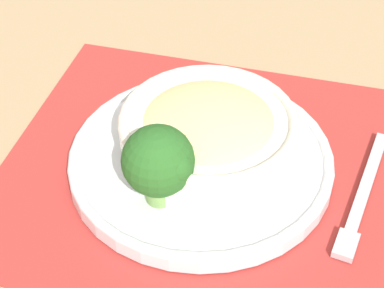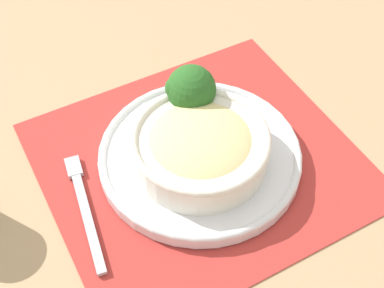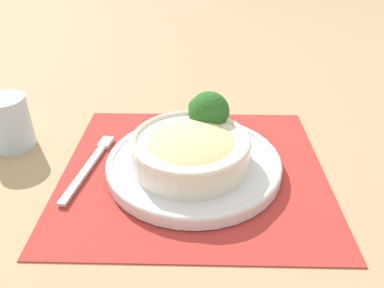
{
  "view_description": "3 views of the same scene",
  "coord_description": "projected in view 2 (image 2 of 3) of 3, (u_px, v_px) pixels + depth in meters",
  "views": [
    {
      "loc": [
        -0.1,
        0.47,
        0.48
      ],
      "look_at": [
        0.01,
        0.0,
        0.04
      ],
      "focal_mm": 60.0,
      "sensor_mm": 36.0,
      "label": 1
    },
    {
      "loc": [
        -0.24,
        -0.39,
        0.58
      ],
      "look_at": [
        -0.01,
        0.0,
        0.04
      ],
      "focal_mm": 50.0,
      "sensor_mm": 36.0,
      "label": 2
    },
    {
      "loc": [
        -0.01,
        -0.48,
        0.36
      ],
      "look_at": [
        -0.0,
        -0.0,
        0.05
      ],
      "focal_mm": 35.0,
      "sensor_mm": 36.0,
      "label": 3
    }
  ],
  "objects": [
    {
      "name": "fork",
      "position": [
        82.0,
        200.0,
        0.69
      ],
      "size": [
        0.05,
        0.18,
        0.01
      ],
      "rotation": [
        0.0,
        0.0,
        -0.2
      ],
      "color": "#B7B7BC",
      "rests_on": "placemat"
    },
    {
      "name": "broccoli_floret",
      "position": [
        191.0,
        90.0,
        0.73
      ],
      "size": [
        0.07,
        0.07,
        0.08
      ],
      "color": "#759E51",
      "rests_on": "plate"
    },
    {
      "name": "placemat",
      "position": [
        200.0,
        161.0,
        0.74
      ],
      "size": [
        0.43,
        0.39,
        0.0
      ],
      "color": "#B2332D",
      "rests_on": "ground_plane"
    },
    {
      "name": "carrot_slice_near",
      "position": [
        168.0,
        129.0,
        0.75
      ],
      "size": [
        0.04,
        0.04,
        0.01
      ],
      "color": "orange",
      "rests_on": "plate"
    },
    {
      "name": "plate",
      "position": [
        200.0,
        155.0,
        0.73
      ],
      "size": [
        0.28,
        0.28,
        0.02
      ],
      "color": "silver",
      "rests_on": "placemat"
    },
    {
      "name": "ground_plane",
      "position": [
        200.0,
        162.0,
        0.74
      ],
      "size": [
        4.0,
        4.0,
        0.0
      ],
      "primitive_type": "plane",
      "color": "tan"
    },
    {
      "name": "carrot_slice_far",
      "position": [
        156.0,
        144.0,
        0.73
      ],
      "size": [
        0.04,
        0.04,
        0.01
      ],
      "color": "orange",
      "rests_on": "plate"
    },
    {
      "name": "carrot_slice_middle",
      "position": [
        161.0,
        136.0,
        0.74
      ],
      "size": [
        0.04,
        0.04,
        0.01
      ],
      "color": "orange",
      "rests_on": "plate"
    },
    {
      "name": "bowl",
      "position": [
        200.0,
        146.0,
        0.69
      ],
      "size": [
        0.18,
        0.18,
        0.06
      ],
      "color": "silver",
      "rests_on": "plate"
    }
  ]
}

